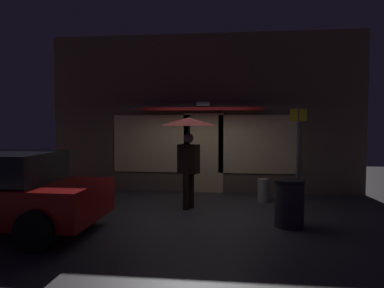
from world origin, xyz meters
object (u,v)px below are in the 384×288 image
Objects in this scene: person_with_umbrella at (188,135)px; street_sign_post at (298,147)px; sidewalk_bollard at (263,190)px; trash_bin at (289,203)px.

person_with_umbrella is 0.87× the size of street_sign_post.
street_sign_post is 4.20× the size of sidewalk_bollard.
person_with_umbrella is at bearing -151.49° from sidewalk_bollard.
person_with_umbrella is at bearing 149.64° from trash_bin.
sidewalk_bollard is (1.73, 0.94, -1.39)m from person_with_umbrella.
street_sign_post reaches higher than person_with_umbrella.
street_sign_post is 1.37m from sidewalk_bollard.
person_with_umbrella reaches higher than trash_bin.
street_sign_post is at bearing 14.38° from sidewalk_bollard.
trash_bin is (2.06, -1.20, -1.23)m from person_with_umbrella.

